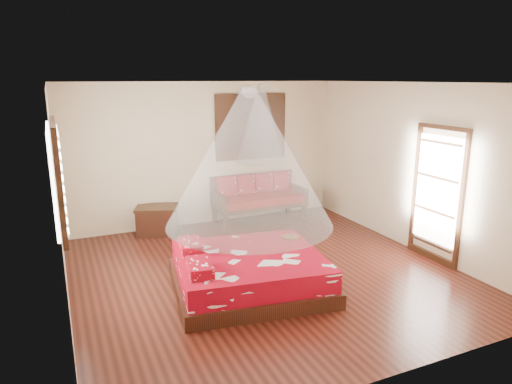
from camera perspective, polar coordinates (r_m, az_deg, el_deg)
room at (r=6.57m, az=1.17°, el=1.19°), size 5.54×5.54×2.84m
bed at (r=6.42m, az=-0.96°, el=-9.97°), size 2.28×2.12×0.64m
daybed at (r=9.27m, az=0.22°, el=-0.56°), size 1.82×0.81×0.95m
storage_chest at (r=8.79m, az=-12.21°, el=-3.42°), size 0.92×0.79×0.53m
shutter_panel at (r=9.32m, az=-0.63°, el=8.15°), size 1.52×0.06×1.32m
window_left at (r=6.10m, az=-23.40°, el=1.90°), size 0.10×1.74×1.34m
glazed_door at (r=7.74m, az=21.68°, el=-0.35°), size 0.08×1.02×2.16m
wine_tray at (r=6.96m, az=4.36°, el=-5.35°), size 0.25×0.25×0.20m
mosquito_net_main at (r=5.95m, az=-0.86°, el=4.25°), size 2.24×2.24×1.80m
mosquito_net_daybed at (r=8.89m, az=0.58°, el=8.51°), size 0.92×0.92×1.50m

